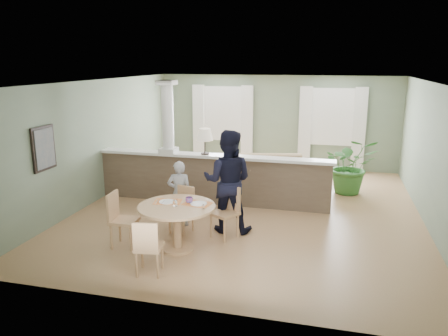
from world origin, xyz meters
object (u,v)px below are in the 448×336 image
(chair_side, at_px, (120,217))
(child_person, at_px, (180,193))
(chair_far_boy, at_px, (183,207))
(sofa, at_px, (259,174))
(dining_table, at_px, (177,215))
(chair_near, at_px, (148,245))
(houseplant, at_px, (351,166))
(man_person, at_px, (228,181))
(chair_far_man, at_px, (227,209))

(chair_side, height_order, child_person, child_person)
(chair_far_boy, distance_m, child_person, 0.36)
(sofa, distance_m, chair_side, 4.22)
(sofa, bearing_deg, chair_side, -126.54)
(dining_table, height_order, chair_near, dining_table)
(houseplant, xyz_separation_m, chair_near, (-2.99, -5.04, -0.20))
(dining_table, relative_size, child_person, 1.01)
(chair_near, bearing_deg, chair_far_boy, -96.91)
(chair_far_boy, xyz_separation_m, chair_near, (0.08, -1.78, 0.01))
(sofa, height_order, man_person, man_person)
(chair_far_boy, height_order, chair_far_man, chair_far_man)
(chair_near, relative_size, child_person, 0.68)
(sofa, bearing_deg, chair_far_man, -103.40)
(chair_near, bearing_deg, chair_side, -53.67)
(dining_table, relative_size, chair_near, 1.49)
(sofa, relative_size, dining_table, 2.22)
(dining_table, distance_m, man_person, 1.25)
(houseplant, relative_size, chair_side, 1.43)
(child_person, bearing_deg, chair_near, 83.43)
(child_person, bearing_deg, chair_side, 47.89)
(chair_near, bearing_deg, child_person, -92.64)
(chair_side, bearing_deg, sofa, -27.52)
(sofa, relative_size, chair_far_boy, 3.38)
(chair_far_boy, height_order, chair_side, chair_side)
(chair_far_man, bearing_deg, houseplant, 86.55)
(dining_table, xyz_separation_m, chair_far_man, (0.67, 0.76, -0.11))
(chair_near, height_order, child_person, child_person)
(houseplant, relative_size, dining_table, 1.05)
(child_person, bearing_deg, houseplant, -150.66)
(sofa, relative_size, man_person, 1.50)
(houseplant, height_order, man_person, man_person)
(chair_far_boy, bearing_deg, chair_near, -71.89)
(sofa, bearing_deg, man_person, -104.81)
(chair_far_man, relative_size, man_person, 0.49)
(child_person, bearing_deg, dining_table, 94.62)
(chair_side, bearing_deg, houseplant, -46.32)
(chair_near, relative_size, man_person, 0.45)
(dining_table, bearing_deg, chair_far_boy, 102.91)
(chair_far_man, distance_m, man_person, 0.53)
(sofa, xyz_separation_m, houseplant, (2.16, 0.33, 0.26))
(houseplant, relative_size, man_person, 0.71)
(chair_far_boy, height_order, child_person, child_person)
(sofa, xyz_separation_m, child_person, (-1.08, -2.66, 0.22))
(dining_table, distance_m, child_person, 1.13)
(dining_table, bearing_deg, child_person, 108.01)
(sofa, distance_m, dining_table, 3.82)
(sofa, height_order, chair_near, chair_near)
(child_person, height_order, man_person, man_person)
(dining_table, bearing_deg, sofa, 79.01)
(dining_table, xyz_separation_m, chair_side, (-1.00, -0.11, -0.09))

